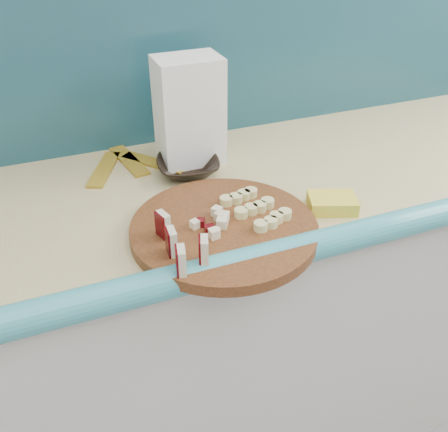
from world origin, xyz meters
TOP-DOWN VIEW (x-y plane):
  - kitchen_counter at (0.10, 1.50)m, footprint 2.20×0.63m
  - backsplash at (0.10, 1.79)m, footprint 2.20×0.02m
  - cutting_board at (0.16, 1.30)m, footprint 0.46×0.46m
  - apple_wedges at (0.05, 1.24)m, footprint 0.07×0.15m
  - apple_chunks at (0.14, 1.29)m, footprint 0.06×0.06m
  - banana_slices at (0.24, 1.32)m, footprint 0.12×0.15m
  - brown_bowl at (0.17, 1.57)m, footprint 0.17×0.17m
  - flour_bag at (0.20, 1.63)m, footprint 0.15×0.11m
  - sponge at (0.41, 1.30)m, footprint 0.12×0.10m
  - banana_peel at (0.05, 1.67)m, footprint 0.25×0.21m

SIDE VIEW (x-z plane):
  - kitchen_counter at x=0.10m, z-range 0.00..0.91m
  - banana_peel at x=0.05m, z-range 0.91..0.92m
  - cutting_board at x=0.16m, z-range 0.91..0.93m
  - sponge at x=0.41m, z-range 0.91..0.94m
  - brown_bowl at x=0.17m, z-range 0.91..0.95m
  - banana_slices at x=0.24m, z-range 0.93..0.95m
  - apple_chunks at x=0.14m, z-range 0.93..0.95m
  - apple_wedges at x=0.05m, z-range 0.93..0.99m
  - flour_bag at x=0.20m, z-range 0.91..1.17m
  - backsplash at x=0.10m, z-range 0.91..1.41m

